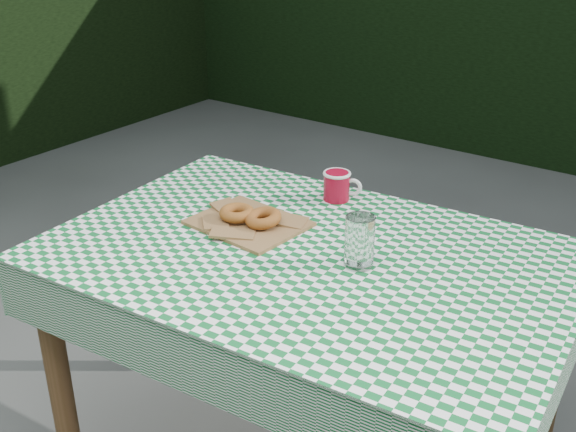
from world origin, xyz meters
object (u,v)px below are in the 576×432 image
(paper_bag, at_px, (248,222))
(coffee_mug, at_px, (337,186))
(table, at_px, (306,383))
(drinking_glass, at_px, (359,241))

(paper_bag, bearing_deg, coffee_mug, 70.42)
(table, bearing_deg, paper_bag, 166.88)
(table, distance_m, paper_bag, 0.44)
(coffee_mug, xyz_separation_m, drinking_glass, (0.24, -0.28, 0.02))
(table, bearing_deg, drinking_glass, 1.27)
(paper_bag, xyz_separation_m, drinking_glass, (0.33, -0.02, 0.05))
(table, height_order, paper_bag, paper_bag)
(coffee_mug, bearing_deg, drinking_glass, -74.74)
(paper_bag, distance_m, coffee_mug, 0.28)
(table, distance_m, drinking_glass, 0.46)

